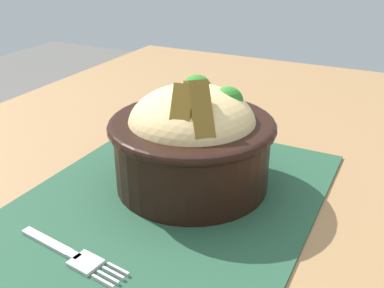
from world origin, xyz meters
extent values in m
cube|color=olive|center=(0.00, 0.00, 0.69)|extent=(1.26, 0.80, 0.03)
cylinder|color=brown|center=(-0.57, -0.34, 0.34)|extent=(0.04, 0.04, 0.67)
cube|color=#1E422D|center=(0.01, 0.01, 0.70)|extent=(0.39, 0.30, 0.00)
cylinder|color=black|center=(-0.04, 0.02, 0.75)|extent=(0.17, 0.17, 0.08)
torus|color=black|center=(-0.04, 0.02, 0.78)|extent=(0.18, 0.18, 0.01)
ellipsoid|color=tan|center=(-0.04, 0.02, 0.78)|extent=(0.18, 0.18, 0.08)
sphere|color=#276C23|center=(-0.08, 0.01, 0.80)|extent=(0.04, 0.04, 0.04)
sphere|color=#276C23|center=(-0.06, 0.05, 0.80)|extent=(0.03, 0.03, 0.03)
sphere|color=#276C23|center=(-0.07, 0.03, 0.80)|extent=(0.03, 0.03, 0.03)
cylinder|color=orange|center=(-0.06, 0.04, 0.80)|extent=(0.03, 0.03, 0.01)
cylinder|color=orange|center=(-0.04, 0.04, 0.80)|extent=(0.03, 0.02, 0.01)
cylinder|color=orange|center=(-0.05, 0.05, 0.80)|extent=(0.02, 0.03, 0.01)
cube|color=brown|center=(0.01, 0.03, 0.81)|extent=(0.04, 0.03, 0.05)
cube|color=brown|center=(0.00, 0.04, 0.81)|extent=(0.05, 0.04, 0.05)
cube|color=brown|center=(0.00, 0.05, 0.81)|extent=(0.04, 0.04, 0.05)
cube|color=#B5B5B5|center=(0.12, -0.05, 0.71)|extent=(0.02, 0.06, 0.00)
cube|color=#B5B5B5|center=(0.13, -0.01, 0.71)|extent=(0.01, 0.01, 0.00)
cube|color=#B5B5B5|center=(0.13, 0.00, 0.71)|extent=(0.03, 0.03, 0.00)
cube|color=#B5B5B5|center=(0.14, 0.03, 0.71)|extent=(0.01, 0.02, 0.00)
cube|color=#B5B5B5|center=(0.14, 0.03, 0.71)|extent=(0.01, 0.02, 0.00)
cube|color=#B5B5B5|center=(0.13, 0.03, 0.71)|extent=(0.01, 0.02, 0.00)
cube|color=#B5B5B5|center=(0.12, 0.03, 0.71)|extent=(0.01, 0.02, 0.00)
camera|label=1|loc=(0.36, 0.22, 0.97)|focal=41.40mm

